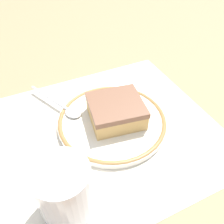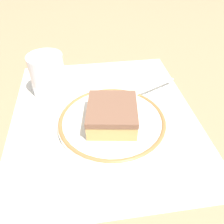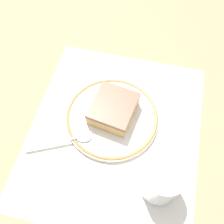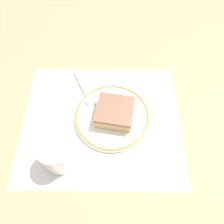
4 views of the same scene
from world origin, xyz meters
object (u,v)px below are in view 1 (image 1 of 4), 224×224
object	(u,v)px
cake_slice	(116,111)
cup	(65,193)
plate	(112,121)
spoon	(64,107)

from	to	relation	value
cake_slice	cup	size ratio (longest dim) A/B	1.22
plate	cake_slice	xyz separation A→B (m)	(0.01, -0.00, 0.02)
plate	cup	distance (m)	0.18
plate	cup	world-z (taller)	cup
plate	cup	size ratio (longest dim) A/B	2.30
plate	cup	xyz separation A→B (m)	(-0.13, -0.12, 0.03)
spoon	cup	world-z (taller)	cup
plate	spoon	world-z (taller)	spoon
plate	spoon	bearing A→B (deg)	136.92
spoon	cup	size ratio (longest dim) A/B	1.55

